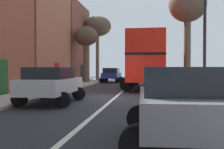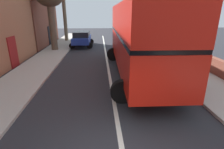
% 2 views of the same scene
% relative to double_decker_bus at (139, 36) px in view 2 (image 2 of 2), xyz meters
% --- Properties ---
extents(double_decker_bus, '(3.72, 10.33, 4.06)m').
position_rel_double_decker_bus_xyz_m(double_decker_bus, '(0.00, 0.00, 0.00)').
color(double_decker_bus, red).
rests_on(double_decker_bus, ground).
extents(parked_car_blue_left_1, '(2.49, 4.43, 1.67)m').
position_rel_double_decker_bus_xyz_m(parked_car_blue_left_1, '(-4.20, 9.91, -1.41)').
color(parked_car_blue_left_1, '#1E389E').
rests_on(parked_car_blue_left_1, ground).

